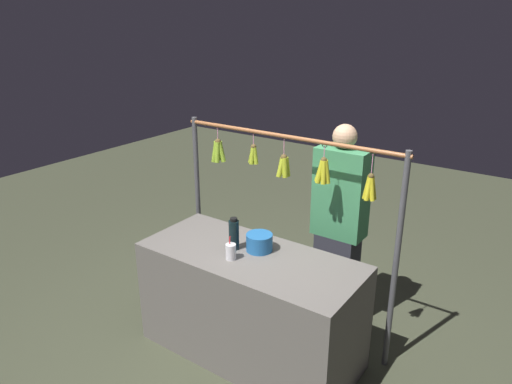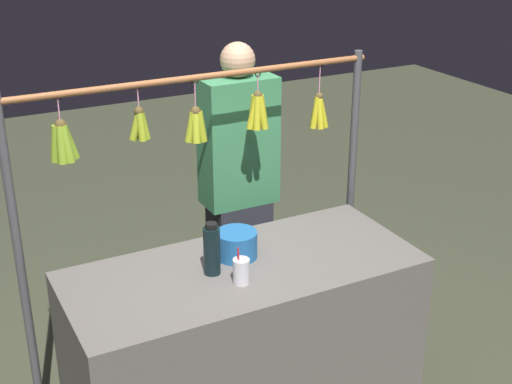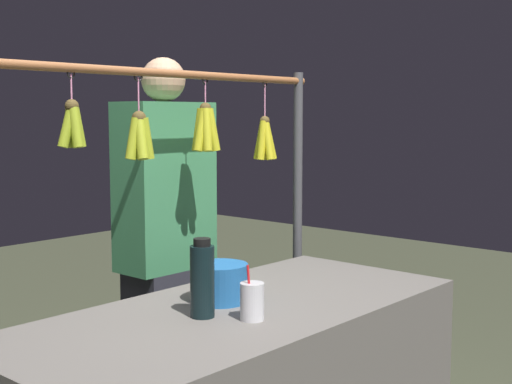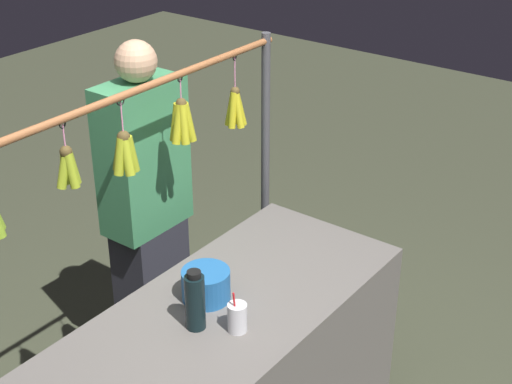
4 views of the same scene
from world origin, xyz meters
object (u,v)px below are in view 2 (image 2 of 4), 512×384
object	(u,v)px
water_bottle	(212,250)
vendor_person	(239,196)
blue_bucket	(237,244)
drink_cup	(241,271)

from	to	relation	value
water_bottle	vendor_person	size ratio (longest dim) A/B	0.14
blue_bucket	water_bottle	bearing A→B (deg)	28.20
drink_cup	vendor_person	xyz separation A→B (m)	(-0.43, -0.90, -0.06)
vendor_person	water_bottle	bearing A→B (deg)	55.97
vendor_person	blue_bucket	bearing A→B (deg)	62.92
drink_cup	vendor_person	distance (m)	1.00
water_bottle	blue_bucket	world-z (taller)	water_bottle
blue_bucket	vendor_person	xyz separation A→B (m)	(-0.34, -0.67, -0.07)
vendor_person	drink_cup	bearing A→B (deg)	64.37
water_bottle	drink_cup	distance (m)	0.18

